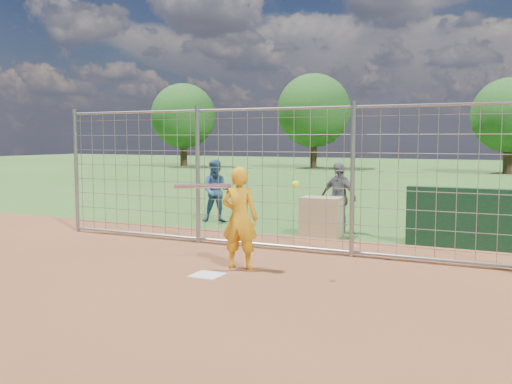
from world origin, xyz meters
The scene contains 11 objects.
ground centered at (0.00, 0.00, 0.00)m, with size 100.00×100.00×0.00m, color #2D591E.
infield_dirt centered at (0.00, -3.00, 0.01)m, with size 18.00×18.00×0.00m, color brown.
home_plate centered at (0.00, -0.20, 0.01)m, with size 0.43×0.43×0.02m, color silver.
dugout_wall centered at (3.40, 3.60, 0.55)m, with size 2.60×0.20×1.10m, color #11381E.
batter centered at (0.21, 0.41, 0.78)m, with size 0.57×0.37×1.57m, color orange.
bystander_a centered at (-2.54, 4.54, 0.74)m, with size 0.72×0.56×1.48m, color navy.
bystander_b centered at (0.54, 4.30, 0.75)m, with size 0.87×0.36×1.49m, color #5D5E62.
equipment_bin centered at (0.36, 3.74, 0.40)m, with size 0.80×0.55×0.80m, color tan.
equipment_in_play centered at (0.07, 0.19, 1.28)m, with size 1.95×0.45×0.17m.
backstop_fence centered at (0.00, 2.00, 1.26)m, with size 9.08×0.08×2.60m.
tree_line centered at (3.13, 28.13, 3.71)m, with size 44.66×6.72×6.48m.
Camera 1 is at (4.15, -7.19, 1.98)m, focal length 40.00 mm.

